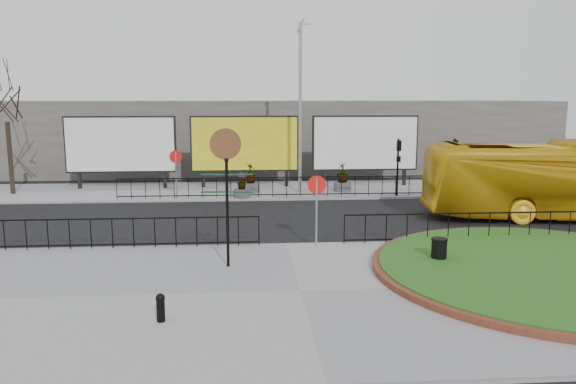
{
  "coord_description": "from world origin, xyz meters",
  "views": [
    {
      "loc": [
        -1.38,
        -19.31,
        5.22
      ],
      "look_at": [
        0.12,
        1.17,
        1.77
      ],
      "focal_mm": 35.0,
      "sensor_mm": 36.0,
      "label": 1
    }
  ],
  "objects": [
    {
      "name": "pavement_near",
      "position": [
        0.0,
        -5.0,
        0.06
      ],
      "size": [
        30.0,
        10.0,
        0.12
      ],
      "primitive_type": "cube",
      "color": "gray",
      "rests_on": "ground"
    },
    {
      "name": "signal_pole_a",
      "position": [
        6.5,
        9.34,
        2.1
      ],
      "size": [
        0.22,
        0.26,
        3.0
      ],
      "color": "black",
      "rests_on": "pavement_far"
    },
    {
      "name": "signal_pole_b",
      "position": [
        9.5,
        9.34,
        2.1
      ],
      "size": [
        0.22,
        0.26,
        3.0
      ],
      "color": "black",
      "rests_on": "pavement_far"
    },
    {
      "name": "pavement_far",
      "position": [
        0.0,
        12.0,
        0.06
      ],
      "size": [
        44.0,
        6.0,
        0.12
      ],
      "primitive_type": "cube",
      "color": "gray",
      "rests_on": "ground"
    },
    {
      "name": "building_backdrop",
      "position": [
        0.0,
        22.0,
        2.5
      ],
      "size": [
        40.0,
        10.0,
        5.0
      ],
      "primitive_type": "cube",
      "color": "#68625B",
      "rests_on": "ground"
    },
    {
      "name": "speed_sign_far",
      "position": [
        -5.0,
        9.4,
        1.92
      ],
      "size": [
        0.64,
        0.07,
        2.47
      ],
      "color": "gray",
      "rests_on": "pavement_far"
    },
    {
      "name": "railing_far",
      "position": [
        1.0,
        9.3,
        0.67
      ],
      "size": [
        18.0,
        0.1,
        1.1
      ],
      "primitive_type": null,
      "color": "black",
      "rests_on": "pavement_far"
    },
    {
      "name": "brick_edge",
      "position": [
        7.5,
        -4.0,
        0.21
      ],
      "size": [
        10.4,
        10.4,
        0.18
      ],
      "primitive_type": "cylinder",
      "color": "brown",
      "rests_on": "pavement_near"
    },
    {
      "name": "billboard_mid",
      "position": [
        -1.5,
        12.97,
        2.6
      ],
      "size": [
        6.2,
        0.31,
        4.1
      ],
      "color": "black",
      "rests_on": "pavement_far"
    },
    {
      "name": "railing_near_left",
      "position": [
        -6.0,
        -0.3,
        0.67
      ],
      "size": [
        10.0,
        0.1,
        1.1
      ],
      "primitive_type": null,
      "color": "black",
      "rests_on": "pavement_near"
    },
    {
      "name": "bollard",
      "position": [
        -3.41,
        -6.84,
        0.49
      ],
      "size": [
        0.22,
        0.22,
        0.67
      ],
      "color": "black",
      "rests_on": "pavement_near"
    },
    {
      "name": "planter_c",
      "position": [
        3.86,
        11.0,
        0.75
      ],
      "size": [
        0.96,
        0.96,
        1.6
      ],
      "color": "#4C4C4F",
      "rests_on": "pavement_far"
    },
    {
      "name": "litter_bin",
      "position": [
        4.5,
        -2.94,
        0.54
      ],
      "size": [
        0.51,
        0.51,
        0.84
      ],
      "color": "black",
      "rests_on": "pavement_near"
    },
    {
      "name": "bus",
      "position": [
        12.52,
        3.81,
        1.7
      ],
      "size": [
        12.46,
        4.17,
        3.41
      ],
      "primitive_type": "imported",
      "rotation": [
        0.0,
        0.0,
        1.46
      ],
      "color": "gold",
      "rests_on": "ground"
    },
    {
      "name": "billboard_right",
      "position": [
        5.5,
        12.97,
        2.6
      ],
      "size": [
        6.2,
        0.31,
        4.1
      ],
      "color": "black",
      "rests_on": "pavement_far"
    },
    {
      "name": "ground",
      "position": [
        0.0,
        0.0,
        0.0
      ],
      "size": [
        90.0,
        90.0,
        0.0
      ],
      "primitive_type": "plane",
      "color": "black",
      "rests_on": "ground"
    },
    {
      "name": "speed_sign_near",
      "position": [
        1.0,
        -0.4,
        1.92
      ],
      "size": [
        0.64,
        0.07,
        2.47
      ],
      "color": "gray",
      "rests_on": "pavement_near"
    },
    {
      "name": "planter_a",
      "position": [
        -1.67,
        9.4,
        0.6
      ],
      "size": [
        0.85,
        0.85,
        1.31
      ],
      "color": "#4C4C4F",
      "rests_on": "pavement_far"
    },
    {
      "name": "tree_left",
      "position": [
        -14.0,
        11.5,
        3.62
      ],
      "size": [
        2.0,
        2.0,
        7.0
      ],
      "primitive_type": null,
      "color": "#2D2119",
      "rests_on": "pavement_far"
    },
    {
      "name": "lamp_post",
      "position": [
        1.51,
        11.0,
        4.83
      ],
      "size": [
        0.74,
        0.18,
        9.23
      ],
      "color": "gray",
      "rests_on": "pavement_far"
    },
    {
      "name": "grass_lawn",
      "position": [
        7.5,
        -4.0,
        0.23
      ],
      "size": [
        10.0,
        10.0,
        0.22
      ],
      "primitive_type": "cylinder",
      "color": "#274B14",
      "rests_on": "pavement_near"
    },
    {
      "name": "planter_b",
      "position": [
        -1.2,
        11.0,
        0.72
      ],
      "size": [
        0.99,
        0.99,
        1.59
      ],
      "color": "#4C4C4F",
      "rests_on": "pavement_far"
    },
    {
      "name": "fingerpost_sign",
      "position": [
        -1.99,
        -2.63,
        2.14
      ],
      "size": [
        1.57,
        0.33,
        3.34
      ],
      "rotation": [
        0.0,
        0.0,
        -0.12
      ],
      "color": "black",
      "rests_on": "pavement_near"
    },
    {
      "name": "railing_near_right",
      "position": [
        6.5,
        -0.3,
        0.67
      ],
      "size": [
        9.0,
        0.1,
        1.1
      ],
      "primitive_type": null,
      "color": "black",
      "rests_on": "pavement_near"
    },
    {
      "name": "billboard_left",
      "position": [
        -8.5,
        12.97,
        2.6
      ],
      "size": [
        6.2,
        0.31,
        4.1
      ],
      "color": "black",
      "rests_on": "pavement_far"
    }
  ]
}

